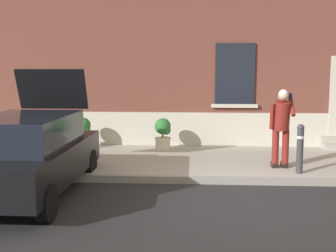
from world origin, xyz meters
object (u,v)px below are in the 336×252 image
object	(u,v)px
planter_cream	(163,133)
planter_olive	(83,132)
hatchback_car_black	(28,153)
person_on_phone	(282,123)
bollard_near_person	(300,147)

from	to	relation	value
planter_cream	planter_olive	bearing A→B (deg)	178.19
hatchback_car_black	person_on_phone	distance (m)	5.32
person_on_phone	hatchback_car_black	bearing A→B (deg)	-149.11
bollard_near_person	planter_cream	xyz separation A→B (m)	(-3.06, 2.51, -0.11)
hatchback_car_black	planter_cream	size ratio (longest dim) A/B	4.73
planter_olive	planter_cream	distance (m)	2.22
bollard_near_person	planter_olive	world-z (taller)	bollard_near_person
bollard_near_person	person_on_phone	xyz separation A→B (m)	(-0.31, 0.47, 0.44)
bollard_near_person	hatchback_car_black	bearing A→B (deg)	-165.01
bollard_near_person	planter_olive	size ratio (longest dim) A/B	1.22
hatchback_car_black	planter_cream	xyz separation A→B (m)	(2.21, 3.92, -0.19)
planter_cream	person_on_phone	bearing A→B (deg)	-36.54
hatchback_car_black	person_on_phone	xyz separation A→B (m)	(4.96, 1.88, 0.35)
hatchback_car_black	bollard_near_person	world-z (taller)	hatchback_car_black
planter_olive	planter_cream	bearing A→B (deg)	-1.81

